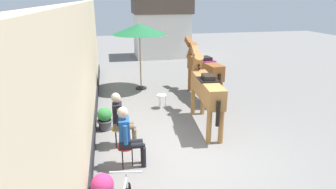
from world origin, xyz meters
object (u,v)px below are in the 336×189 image
(saddled_horse_near, at_px, (205,87))
(cafe_parasol, at_px, (139,29))
(seated_visitor_near, at_px, (128,134))
(flower_planter_far, at_px, (105,118))
(saddled_horse_far, at_px, (203,67))
(seated_visitor_far, at_px, (120,117))
(spare_stool_white, at_px, (162,97))

(saddled_horse_near, height_order, cafe_parasol, cafe_parasol)
(seated_visitor_near, distance_m, flower_planter_far, 2.12)
(saddled_horse_near, relative_size, cafe_parasol, 1.16)
(cafe_parasol, bearing_deg, seated_visitor_near, -99.37)
(seated_visitor_near, relative_size, saddled_horse_far, 0.46)
(seated_visitor_near, bearing_deg, flower_planter_far, 104.11)
(seated_visitor_far, xyz_separation_m, cafe_parasol, (1.03, 4.63, 1.59))
(seated_visitor_near, height_order, saddled_horse_far, saddled_horse_far)
(seated_visitor_near, height_order, seated_visitor_far, same)
(cafe_parasol, height_order, spare_stool_white, cafe_parasol)
(saddled_horse_far, relative_size, cafe_parasol, 1.16)
(saddled_horse_near, bearing_deg, cafe_parasol, 109.32)
(seated_visitor_near, height_order, cafe_parasol, cafe_parasol)
(seated_visitor_far, xyz_separation_m, spare_stool_white, (1.45, 2.36, -0.38))
(saddled_horse_near, distance_m, flower_planter_far, 2.93)
(seated_visitor_far, height_order, saddled_horse_near, saddled_horse_near)
(saddled_horse_far, height_order, flower_planter_far, saddled_horse_far)
(seated_visitor_near, bearing_deg, saddled_horse_near, 36.74)
(saddled_horse_near, bearing_deg, flower_planter_far, 173.80)
(flower_planter_far, bearing_deg, seated_visitor_far, -69.13)
(seated_visitor_near, bearing_deg, saddled_horse_far, 53.70)
(seated_visitor_near, relative_size, saddled_horse_near, 0.46)
(seated_visitor_far, xyz_separation_m, flower_planter_far, (-0.40, 1.05, -0.44))
(saddled_horse_far, height_order, cafe_parasol, cafe_parasol)
(cafe_parasol, bearing_deg, flower_planter_far, -111.73)
(saddled_horse_near, xyz_separation_m, cafe_parasol, (-1.36, 3.89, 1.20))
(cafe_parasol, bearing_deg, spare_stool_white, -79.52)
(flower_planter_far, bearing_deg, saddled_horse_near, -6.20)
(saddled_horse_far, relative_size, flower_planter_far, 4.68)
(seated_visitor_near, height_order, saddled_horse_near, saddled_horse_near)
(saddled_horse_near, xyz_separation_m, spare_stool_white, (-0.94, 1.61, -0.76))
(flower_planter_far, bearing_deg, spare_stool_white, 35.23)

